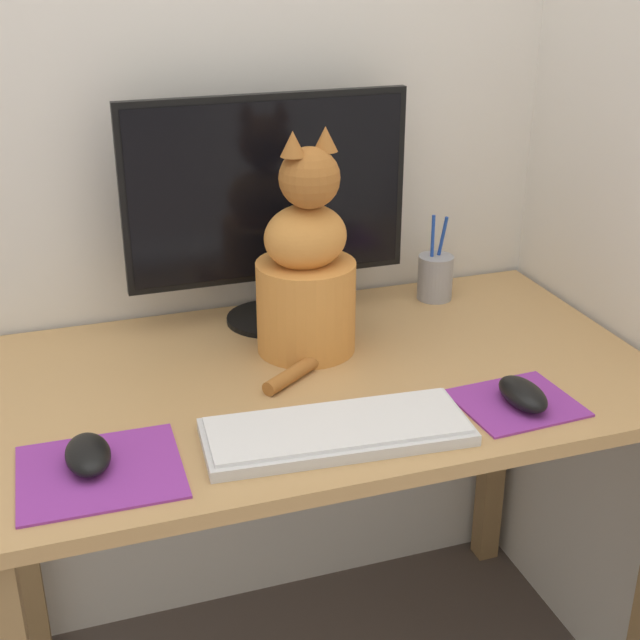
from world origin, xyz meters
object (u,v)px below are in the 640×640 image
at_px(keyboard, 337,431).
at_px(computer_mouse_left, 88,454).
at_px(monitor, 268,201).
at_px(computer_mouse_right, 523,394).
at_px(pen_cup, 435,277).
at_px(cat, 306,272).

relative_size(keyboard, computer_mouse_left, 3.77).
relative_size(monitor, computer_mouse_right, 4.75).
height_order(keyboard, computer_mouse_right, computer_mouse_right).
xyz_separation_m(computer_mouse_right, pen_cup, (0.06, 0.46, 0.03)).
bearing_deg(computer_mouse_right, keyboard, 179.08).
bearing_deg(cat, monitor, 85.33).
relative_size(computer_mouse_left, cat, 0.27).
relative_size(computer_mouse_right, cat, 0.28).
bearing_deg(monitor, cat, -78.68).
bearing_deg(keyboard, computer_mouse_right, 3.49).
distance_m(keyboard, computer_mouse_right, 0.31).
xyz_separation_m(computer_mouse_left, pen_cup, (0.74, 0.42, 0.03)).
height_order(computer_mouse_left, cat, cat).
bearing_deg(pen_cup, keyboard, -129.63).
bearing_deg(monitor, keyboard, -92.87).
relative_size(keyboard, computer_mouse_right, 3.66).
distance_m(computer_mouse_right, cat, 0.43).
height_order(computer_mouse_right, pen_cup, pen_cup).
distance_m(keyboard, pen_cup, 0.59).
distance_m(monitor, computer_mouse_right, 0.58).
bearing_deg(cat, computer_mouse_left, -162.81).
distance_m(keyboard, computer_mouse_left, 0.36).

